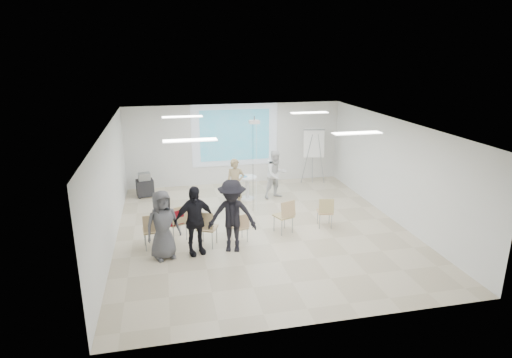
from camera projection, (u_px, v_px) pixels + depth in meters
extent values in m
cube|color=beige|center=(262.00, 230.00, 12.20)|extent=(8.00, 9.00, 0.10)
cube|color=white|center=(262.00, 123.00, 11.29)|extent=(8.00, 9.00, 0.10)
cube|color=silver|center=(235.00, 144.00, 16.00)|extent=(8.00, 0.10, 3.00)
cube|color=silver|center=(108.00, 188.00, 10.92)|extent=(0.10, 9.00, 3.00)
cube|color=silver|center=(396.00, 170.00, 12.56)|extent=(0.10, 9.00, 3.00)
cube|color=silver|center=(235.00, 135.00, 15.83)|extent=(3.20, 0.01, 2.30)
cube|color=teal|center=(235.00, 135.00, 15.82)|extent=(2.60, 0.01, 1.90)
cylinder|color=white|center=(247.00, 198.00, 14.57)|extent=(0.64, 0.64, 0.06)
cylinder|color=silver|center=(247.00, 188.00, 14.46)|extent=(0.17, 0.17, 0.72)
cylinder|color=silver|center=(247.00, 177.00, 14.35)|extent=(0.87, 0.87, 0.04)
cube|color=white|center=(249.00, 177.00, 14.35)|extent=(0.27, 0.25, 0.01)
cube|color=#3F90BD|center=(244.00, 176.00, 14.34)|extent=(0.23, 0.26, 0.02)
imported|color=#9F8961|center=(235.00, 180.00, 13.61)|extent=(0.71, 0.53, 1.81)
imported|color=white|center=(276.00, 172.00, 14.48)|extent=(1.06, 0.94, 1.85)
cube|color=white|center=(239.00, 169.00, 13.80)|extent=(0.05, 0.12, 0.04)
cube|color=white|center=(269.00, 161.00, 14.58)|extent=(0.07, 0.13, 0.04)
cube|color=tan|center=(152.00, 230.00, 10.92)|extent=(0.50, 0.50, 0.04)
cube|color=tan|center=(152.00, 224.00, 10.65)|extent=(0.46, 0.14, 0.43)
cylinder|color=gray|center=(146.00, 243.00, 10.77)|extent=(0.03, 0.03, 0.47)
cylinder|color=gray|center=(161.00, 241.00, 10.88)|extent=(0.03, 0.03, 0.47)
cylinder|color=#96989E|center=(145.00, 237.00, 11.10)|extent=(0.03, 0.03, 0.47)
cylinder|color=gray|center=(159.00, 235.00, 11.21)|extent=(0.03, 0.03, 0.47)
cube|color=tan|center=(176.00, 222.00, 11.36)|extent=(0.62, 0.62, 0.04)
cube|color=tan|center=(180.00, 215.00, 11.11)|extent=(0.46, 0.28, 0.44)
cylinder|color=gray|center=(174.00, 235.00, 11.18)|extent=(0.03, 0.03, 0.49)
cylinder|color=#93959B|center=(186.00, 232.00, 11.40)|extent=(0.03, 0.03, 0.49)
cylinder|color=gray|center=(167.00, 231.00, 11.47)|extent=(0.03, 0.03, 0.49)
cylinder|color=gray|center=(180.00, 227.00, 11.69)|extent=(0.03, 0.03, 0.49)
cube|color=tan|center=(207.00, 228.00, 11.01)|extent=(0.61, 0.61, 0.04)
cube|color=tan|center=(204.00, 221.00, 10.73)|extent=(0.46, 0.28, 0.44)
cylinder|color=gray|center=(198.00, 239.00, 10.95)|extent=(0.03, 0.03, 0.49)
cylinder|color=#919499|center=(212.00, 241.00, 10.87)|extent=(0.03, 0.03, 0.49)
cylinder|color=#919399|center=(203.00, 233.00, 11.30)|extent=(0.03, 0.03, 0.49)
cylinder|color=gray|center=(217.00, 235.00, 11.23)|extent=(0.03, 0.03, 0.49)
cube|color=tan|center=(239.00, 227.00, 11.30)|extent=(0.47, 0.47, 0.04)
cube|color=tan|center=(243.00, 221.00, 11.08)|extent=(0.38, 0.18, 0.36)
cylinder|color=gray|center=(237.00, 238.00, 11.16)|extent=(0.02, 0.02, 0.39)
cylinder|color=gray|center=(247.00, 235.00, 11.30)|extent=(0.02, 0.02, 0.39)
cylinder|color=gray|center=(232.00, 233.00, 11.41)|extent=(0.02, 0.02, 0.39)
cylinder|color=gray|center=(242.00, 231.00, 11.55)|extent=(0.02, 0.02, 0.39)
cube|color=tan|center=(283.00, 216.00, 11.83)|extent=(0.58, 0.58, 0.04)
cube|color=tan|center=(288.00, 209.00, 11.58)|extent=(0.46, 0.25, 0.43)
cylinder|color=gray|center=(282.00, 228.00, 11.66)|extent=(0.03, 0.03, 0.47)
cylinder|color=gray|center=(292.00, 225.00, 11.85)|extent=(0.03, 0.03, 0.47)
cylinder|color=gray|center=(274.00, 223.00, 11.96)|extent=(0.03, 0.03, 0.47)
cylinder|color=#95989D|center=(285.00, 221.00, 12.15)|extent=(0.03, 0.03, 0.47)
cube|color=tan|center=(325.00, 212.00, 12.22)|extent=(0.49, 0.49, 0.04)
cube|color=tan|center=(327.00, 206.00, 11.96)|extent=(0.43, 0.16, 0.40)
cylinder|color=gray|center=(320.00, 222.00, 12.12)|extent=(0.03, 0.03, 0.44)
cylinder|color=#93959B|center=(332.00, 222.00, 12.13)|extent=(0.03, 0.03, 0.44)
cylinder|color=gray|center=(318.00, 217.00, 12.45)|extent=(0.03, 0.03, 0.44)
cylinder|color=gray|center=(329.00, 217.00, 12.46)|extent=(0.03, 0.03, 0.44)
cube|color=maroon|center=(176.00, 218.00, 11.09)|extent=(0.40, 0.25, 0.39)
imported|color=black|center=(207.00, 226.00, 11.02)|extent=(0.44, 0.39, 0.03)
imported|color=black|center=(194.00, 216.00, 10.44)|extent=(1.33, 1.01, 2.02)
imported|color=black|center=(232.00, 211.00, 10.59)|extent=(1.52, 1.07, 2.12)
imported|color=#535357|center=(162.00, 221.00, 10.24)|extent=(1.10, 0.91, 1.93)
cylinder|color=gray|center=(307.00, 159.00, 15.90)|extent=(0.32, 0.29, 1.92)
cylinder|color=#95989D|center=(321.00, 159.00, 15.91)|extent=(0.40, 0.17, 1.92)
cylinder|color=#93969C|center=(312.00, 157.00, 16.24)|extent=(0.11, 0.43, 1.92)
cube|color=white|center=(314.00, 143.00, 15.86)|extent=(0.79, 0.36, 1.07)
cube|color=gray|center=(314.00, 130.00, 15.76)|extent=(0.78, 0.21, 0.07)
cube|color=black|center=(145.00, 188.00, 14.79)|extent=(0.63, 0.54, 0.56)
cube|color=gray|center=(144.00, 177.00, 14.67)|extent=(0.45, 0.40, 0.25)
cylinder|color=black|center=(140.00, 198.00, 14.64)|extent=(0.08, 0.08, 0.07)
cylinder|color=black|center=(153.00, 196.00, 14.80)|extent=(0.08, 0.08, 0.07)
cylinder|color=black|center=(138.00, 195.00, 14.93)|extent=(0.08, 0.08, 0.07)
cylinder|color=black|center=(151.00, 193.00, 15.10)|extent=(0.08, 0.08, 0.07)
cube|color=white|center=(254.00, 122.00, 12.78)|extent=(0.30, 0.25, 0.10)
cylinder|color=gray|center=(254.00, 118.00, 12.75)|extent=(0.04, 0.04, 0.14)
cylinder|color=black|center=(253.00, 169.00, 13.11)|extent=(0.01, 0.01, 2.77)
cylinder|color=white|center=(256.00, 169.00, 13.11)|extent=(0.01, 0.01, 2.77)
cube|color=white|center=(182.00, 117.00, 12.78)|extent=(1.20, 0.30, 0.02)
cube|color=white|center=(309.00, 113.00, 13.59)|extent=(1.20, 0.30, 0.02)
cube|color=white|center=(190.00, 140.00, 9.51)|extent=(1.20, 0.30, 0.02)
cube|color=white|center=(357.00, 133.00, 10.32)|extent=(1.20, 0.30, 0.02)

